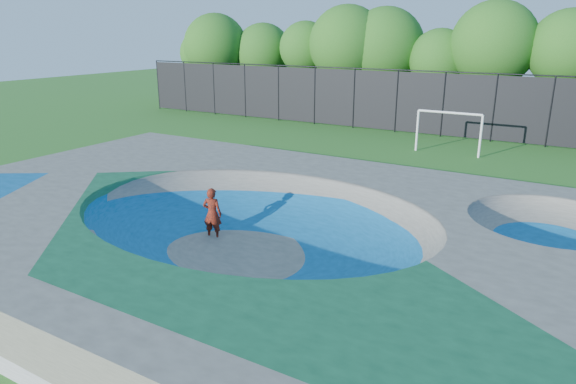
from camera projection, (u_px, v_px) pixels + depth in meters
name	position (u px, v px, depth m)	size (l,w,h in m)	color
ground	(253.00, 256.00, 15.16)	(120.00, 120.00, 0.00)	#27661C
skate_deck	(252.00, 233.00, 14.93)	(22.00, 14.00, 1.50)	gray
skater	(212.00, 214.00, 16.20)	(0.62, 0.41, 1.70)	red
skateboard	(213.00, 238.00, 16.45)	(0.78, 0.22, 0.05)	black
soccer_goal	(449.00, 125.00, 27.34)	(3.48, 0.12, 2.30)	white
fence	(443.00, 103.00, 31.77)	(48.09, 0.09, 4.04)	black
treeline	(459.00, 50.00, 35.47)	(51.99, 7.72, 8.41)	#462D23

